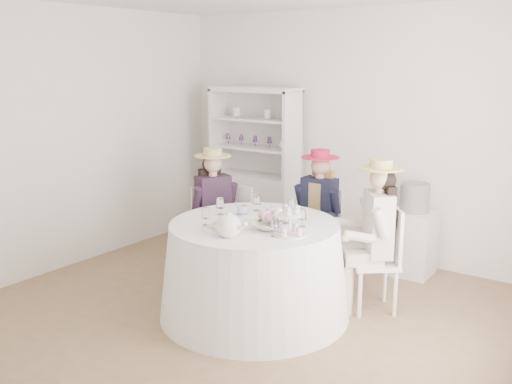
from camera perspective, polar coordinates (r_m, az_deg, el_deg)
The scene contains 21 objects.
ground at distance 5.10m, azimuth -0.67°, elevation -11.78°, with size 4.50×4.50×0.00m, color brown.
wall_back at distance 6.40m, azimuth 10.01°, elevation 5.72°, with size 4.50×4.50×0.00m, color white.
wall_front at distance 3.34m, azimuth -21.50°, elevation -1.54°, with size 4.50×4.50×0.00m, color white.
wall_left at distance 6.29m, azimuth -17.53°, elevation 5.18°, with size 4.50×4.50×0.00m, color white.
tea_table at distance 4.89m, azimuth -0.16°, elevation -7.73°, with size 1.62×1.62×0.82m.
hutch at distance 6.87m, azimuth 0.00°, elevation 0.50°, with size 1.18×0.64×1.84m.
side_table at distance 6.04m, azimuth 15.31°, elevation -4.91°, with size 0.42×0.42×0.66m, color silver.
hatbox at distance 5.92m, azimuth 15.58°, elevation -0.54°, with size 0.29×0.29×0.29m, color black.
guest_left at distance 5.72m, azimuth -4.18°, elevation -1.26°, with size 0.54×0.49×1.30m.
guest_mid at distance 5.62m, azimuth 6.22°, elevation -1.51°, with size 0.47×0.49×1.30m.
guest_right at distance 4.97m, azimuth 11.84°, elevation -3.42°, with size 0.57×0.56×1.34m.
spare_chair at distance 6.03m, azimuth -1.27°, elevation -3.02°, with size 0.39×0.39×0.89m.
teacup_a at distance 4.99m, azimuth -1.42°, elevation -1.91°, with size 0.09×0.09×0.07m, color white.
teacup_b at distance 4.99m, azimuth 1.35°, elevation -1.96°, with size 0.07×0.07×0.07m, color white.
teacup_c at distance 4.75m, azimuth 3.01°, elevation -2.70°, with size 0.09×0.09×0.07m, color white.
flower_bowl at distance 4.56m, azimuth 1.06°, elevation -3.46°, with size 0.23×0.23×0.06m, color white.
flower_arrangement at distance 4.62m, azimuth 1.72°, elevation -2.35°, with size 0.21×0.20×0.08m.
table_teapot at distance 4.38m, azimuth -2.73°, elevation -3.39°, with size 0.27×0.19×0.20m.
sandwich_plate at distance 4.59m, azimuth -3.89°, elevation -3.57°, with size 0.26×0.26×0.06m.
cupcake_stand at distance 4.41m, azimuth 3.39°, elevation -3.29°, with size 0.25×0.25×0.23m.
stemware_set at distance 4.74m, azimuth -0.16°, elevation -2.23°, with size 0.86×0.86×0.15m.
Camera 1 is at (2.75, -3.73, 2.13)m, focal length 40.00 mm.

